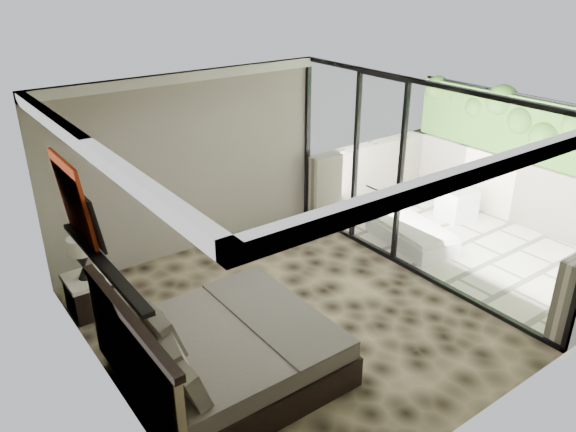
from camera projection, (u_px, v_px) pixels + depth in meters
floor at (287, 319)px, 7.25m from camera, size 5.00×5.00×0.00m
ceiling at (287, 105)px, 6.09m from camera, size 4.50×5.00×0.02m
back_wall at (190, 165)px, 8.50m from camera, size 4.50×0.02×2.80m
left_wall at (102, 279)px, 5.46m from camera, size 0.02×5.00×2.80m
glass_wall at (416, 181)px, 7.88m from camera, size 0.08×5.00×2.80m
terrace_slab at (469, 244)px, 9.30m from camera, size 3.00×5.00×0.12m
parapet_far at (523, 192)px, 9.77m from camera, size 0.30×5.00×1.10m
foliage_hedge at (534, 131)px, 9.32m from camera, size 0.36×4.60×1.10m
picture_ledge at (103, 264)px, 5.53m from camera, size 0.12×2.20×0.05m
bed at (222, 352)px, 6.08m from camera, size 2.16×2.09×1.20m
nightstand at (91, 292)px, 7.31m from camera, size 0.69×0.69×0.57m
table_lamp at (81, 253)px, 7.04m from camera, size 0.31×0.31×0.57m
abstract_canvas at (73, 199)px, 5.82m from camera, size 0.13×0.90×0.90m
framed_print at (90, 220)px, 5.68m from camera, size 0.11×0.50×0.60m
ottoman at (457, 204)px, 9.99m from camera, size 0.63×0.63×0.55m
lounger at (409, 231)px, 9.18m from camera, size 0.99×1.62×0.59m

